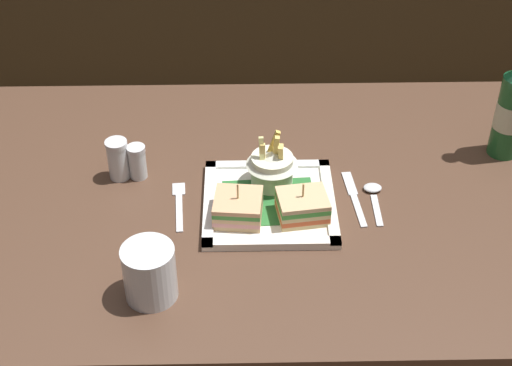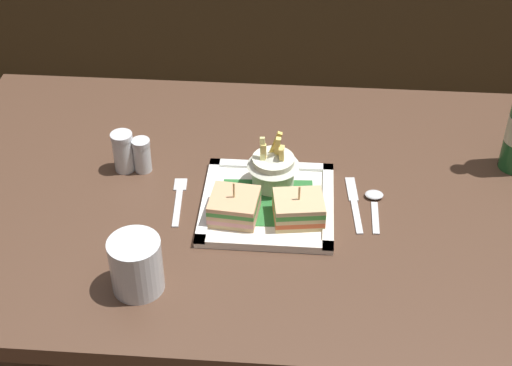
% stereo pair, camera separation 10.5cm
% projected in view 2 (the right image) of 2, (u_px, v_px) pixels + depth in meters
% --- Properties ---
extents(dining_table, '(1.21, 0.80, 0.76)m').
position_uv_depth(dining_table, '(245.00, 235.00, 1.52)').
color(dining_table, '#503627').
rests_on(dining_table, ground_plane).
extents(square_plate, '(0.24, 0.24, 0.02)m').
position_uv_depth(square_plate, '(268.00, 204.00, 1.41)').
color(square_plate, white).
rests_on(square_plate, dining_table).
extents(sandwich_half_left, '(0.09, 0.09, 0.08)m').
position_uv_depth(sandwich_half_left, '(234.00, 206.00, 1.37)').
color(sandwich_half_left, tan).
rests_on(sandwich_half_left, square_plate).
extents(sandwich_half_right, '(0.10, 0.09, 0.07)m').
position_uv_depth(sandwich_half_right, '(299.00, 209.00, 1.36)').
color(sandwich_half_right, tan).
rests_on(sandwich_half_right, square_plate).
extents(fries_cup, '(0.10, 0.10, 0.11)m').
position_uv_depth(fries_cup, '(273.00, 166.00, 1.43)').
color(fries_cup, silver).
rests_on(fries_cup, square_plate).
extents(water_glass, '(0.09, 0.09, 0.10)m').
position_uv_depth(water_glass, '(137.00, 267.00, 1.23)').
color(water_glass, silver).
rests_on(water_glass, dining_table).
extents(fork, '(0.03, 0.14, 0.00)m').
position_uv_depth(fork, '(179.00, 199.00, 1.43)').
color(fork, silver).
rests_on(fork, dining_table).
extents(knife, '(0.03, 0.16, 0.00)m').
position_uv_depth(knife, '(354.00, 202.00, 1.43)').
color(knife, silver).
rests_on(knife, dining_table).
extents(spoon, '(0.04, 0.12, 0.01)m').
position_uv_depth(spoon, '(374.00, 200.00, 1.43)').
color(spoon, silver).
rests_on(spoon, dining_table).
extents(salt_shaker, '(0.04, 0.04, 0.08)m').
position_uv_depth(salt_shaker, '(124.00, 154.00, 1.49)').
color(salt_shaker, silver).
rests_on(salt_shaker, dining_table).
extents(pepper_shaker, '(0.04, 0.04, 0.07)m').
position_uv_depth(pepper_shaker, '(142.00, 157.00, 1.49)').
color(pepper_shaker, silver).
rests_on(pepper_shaker, dining_table).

